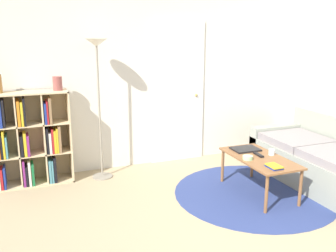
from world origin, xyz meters
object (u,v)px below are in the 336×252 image
at_px(couch, 325,161).
at_px(laptop, 245,149).
at_px(vase_on_shelf, 57,83).
at_px(bowl, 248,158).
at_px(bookshelf, 28,140).
at_px(floor_lamp, 97,65).
at_px(coffee_table, 259,161).
at_px(cup, 272,152).

relative_size(couch, laptop, 5.60).
bearing_deg(laptop, couch, -16.46).
distance_m(couch, vase_on_shelf, 3.50).
distance_m(couch, bowl, 1.19).
xyz_separation_m(bookshelf, bowl, (2.33, -1.32, -0.10)).
bearing_deg(bowl, vase_on_shelf, 145.65).
distance_m(floor_lamp, coffee_table, 2.27).
bearing_deg(floor_lamp, bowl, -39.73).
bearing_deg(coffee_table, bowl, -173.49).
bearing_deg(vase_on_shelf, bookshelf, 179.99).
bearing_deg(bookshelf, coffee_table, -27.33).
height_order(bookshelf, vase_on_shelf, vase_on_shelf).
distance_m(cup, vase_on_shelf, 2.73).
xyz_separation_m(coffee_table, vase_on_shelf, (-2.11, 1.30, 0.85)).
bearing_deg(coffee_table, floor_lamp, 143.98).
bearing_deg(bookshelf, bowl, -29.48).
xyz_separation_m(couch, vase_on_shelf, (-3.10, 1.29, 0.98)).
bearing_deg(coffee_table, couch, 0.24).
relative_size(laptop, cup, 4.57).
xyz_separation_m(bookshelf, laptop, (2.51, -1.00, -0.11)).
distance_m(bookshelf, bowl, 2.68).
height_order(floor_lamp, coffee_table, floor_lamp).
xyz_separation_m(floor_lamp, cup, (1.80, -1.16, -0.98)).
bearing_deg(bowl, laptop, 61.27).
relative_size(laptop, bowl, 2.88).
bearing_deg(cup, vase_on_shelf, 150.74).
distance_m(coffee_table, cup, 0.20).
relative_size(bookshelf, vase_on_shelf, 6.77).
height_order(bookshelf, cup, bookshelf).
relative_size(bookshelf, laptop, 3.55).
distance_m(bowl, cup, 0.36).
bearing_deg(vase_on_shelf, couch, -22.60).
height_order(laptop, vase_on_shelf, vase_on_shelf).
height_order(couch, coffee_table, couch).
relative_size(couch, cup, 25.55).
relative_size(bookshelf, couch, 0.63).
relative_size(bowl, cup, 1.58).
bearing_deg(vase_on_shelf, cup, -29.26).
bearing_deg(laptop, coffee_table, -89.41).
distance_m(floor_lamp, cup, 2.36).
relative_size(floor_lamp, vase_on_shelf, 10.39).
distance_m(couch, cup, 0.85).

